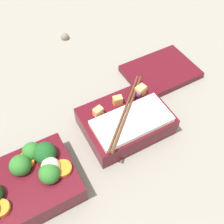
% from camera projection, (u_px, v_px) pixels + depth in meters
% --- Properties ---
extents(ground_plane, '(3.00, 3.00, 0.00)m').
position_uv_depth(ground_plane, '(78.00, 159.00, 0.55)').
color(ground_plane, gray).
extents(bento_tray_vegetable, '(0.19, 0.14, 0.08)m').
position_uv_depth(bento_tray_vegetable, '(27.00, 183.00, 0.49)').
color(bento_tray_vegetable, '#510F19').
rests_on(bento_tray_vegetable, ground_plane).
extents(bento_tray_rice, '(0.19, 0.16, 0.07)m').
position_uv_depth(bento_tray_rice, '(126.00, 121.00, 0.58)').
color(bento_tray_rice, '#510F19').
rests_on(bento_tray_rice, ground_plane).
extents(bento_lid, '(0.19, 0.14, 0.02)m').
position_uv_depth(bento_lid, '(161.00, 72.00, 0.71)').
color(bento_lid, '#510F19').
rests_on(bento_lid, ground_plane).
extents(pebble_1, '(0.02, 0.02, 0.02)m').
position_uv_depth(pebble_1, '(65.00, 37.00, 0.81)').
color(pebble_1, '#7A6B5B').
rests_on(pebble_1, ground_plane).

